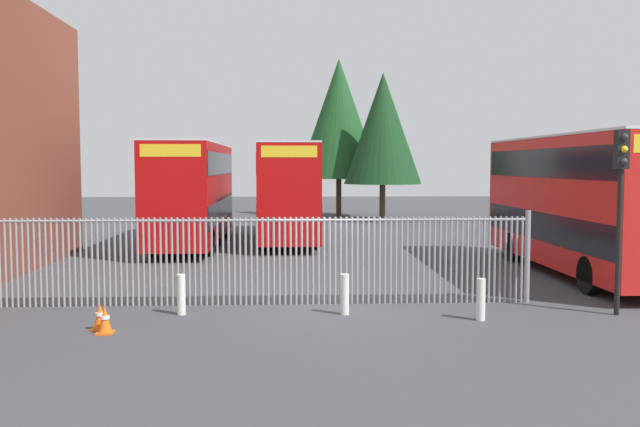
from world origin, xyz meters
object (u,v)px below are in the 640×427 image
traffic_cone_mid_forecourt (100,317)px  traffic_light_kerbside (621,187)px  bollard_center_front (345,294)px  bollard_near_left (181,294)px  bollard_near_right (481,299)px  double_decker_bus_behind_fence_left (192,190)px  double_decker_bus_behind_fence_right (289,188)px  double_decker_bus_near_gate (579,199)px  traffic_cone_by_gate (105,320)px

traffic_cone_mid_forecourt → traffic_light_kerbside: (11.64, 0.90, 2.70)m
bollard_center_front → traffic_cone_mid_forecourt: (-5.31, -1.26, -0.19)m
bollard_near_left → bollard_near_right: same height
bollard_near_left → bollard_center_front: size_ratio=1.00×
double_decker_bus_behind_fence_left → double_decker_bus_behind_fence_right: (4.16, 1.79, 0.00)m
double_decker_bus_near_gate → bollard_near_left: (-11.74, -5.37, -1.95)m
double_decker_bus_near_gate → double_decker_bus_behind_fence_left: same height
double_decker_bus_behind_fence_left → double_decker_bus_behind_fence_right: 4.53m
double_decker_bus_near_gate → traffic_cone_mid_forecourt: bearing=-152.8°
double_decker_bus_behind_fence_left → traffic_cone_by_gate: 15.58m
bollard_near_left → traffic_cone_by_gate: size_ratio=1.61×
double_decker_bus_behind_fence_right → bollard_near_left: bearing=-99.4°
double_decker_bus_near_gate → bollard_near_right: size_ratio=11.38×
double_decker_bus_behind_fence_right → bollard_near_right: (4.28, -16.38, -1.95)m
double_decker_bus_near_gate → traffic_cone_mid_forecourt: size_ratio=18.32×
traffic_cone_mid_forecourt → traffic_light_kerbside: 11.98m
double_decker_bus_near_gate → bollard_near_left: bearing=-155.4°
traffic_light_kerbside → double_decker_bus_near_gate: bearing=74.9°
double_decker_bus_behind_fence_left → double_decker_bus_behind_fence_right: size_ratio=1.00×
double_decker_bus_near_gate → traffic_light_kerbside: double_decker_bus_near_gate is taller
double_decker_bus_behind_fence_left → traffic_light_kerbside: (11.76, -14.21, 0.56)m
double_decker_bus_behind_fence_left → bollard_near_left: (1.61, -13.68, -1.95)m
double_decker_bus_behind_fence_right → traffic_cone_mid_forecourt: 17.50m
double_decker_bus_behind_fence_left → traffic_cone_by_gate: (0.31, -15.43, -2.13)m
bollard_center_front → double_decker_bus_near_gate: bearing=34.9°
bollard_center_front → traffic_cone_mid_forecourt: bollard_center_front is taller
double_decker_bus_behind_fence_right → traffic_cone_mid_forecourt: size_ratio=18.32×
double_decker_bus_behind_fence_left → bollard_center_front: size_ratio=11.38×
bollard_near_right → traffic_cone_mid_forecourt: bearing=-176.5°
double_decker_bus_near_gate → bollard_near_left: 13.06m
bollard_near_right → traffic_light_kerbside: bearing=6.6°
bollard_center_front → traffic_light_kerbside: (6.33, -0.36, 2.51)m
double_decker_bus_near_gate → bollard_near_right: (-4.91, -6.28, -1.95)m
bollard_near_right → traffic_light_kerbside: size_ratio=0.22×
bollard_center_front → bollard_near_right: bearing=-13.9°
double_decker_bus_behind_fence_right → bollard_near_right: bearing=-75.4°
bollard_center_front → double_decker_bus_behind_fence_left: bearing=111.4°
bollard_near_right → traffic_cone_mid_forecourt: bollard_near_right is taller
bollard_near_left → traffic_light_kerbside: size_ratio=0.22×
bollard_center_front → traffic_cone_mid_forecourt: size_ratio=1.61×
double_decker_bus_near_gate → bollard_near_left: double_decker_bus_near_gate is taller
double_decker_bus_behind_fence_right → traffic_cone_by_gate: 17.77m
bollard_near_left → traffic_cone_mid_forecourt: (-1.49, -1.42, -0.19)m
traffic_cone_by_gate → bollard_center_front: bearing=17.2°
bollard_center_front → traffic_cone_mid_forecourt: 5.46m
traffic_cone_by_gate → traffic_light_kerbside: bearing=6.1°
double_decker_bus_behind_fence_left → bollard_center_front: 15.00m
bollard_center_front → traffic_light_kerbside: size_ratio=0.22×
double_decker_bus_near_gate → traffic_cone_mid_forecourt: (-13.23, -6.79, -2.13)m
traffic_cone_mid_forecourt → bollard_center_front: bearing=13.3°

